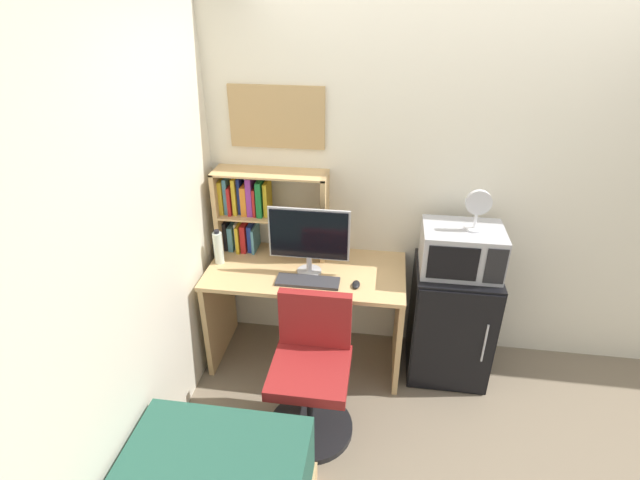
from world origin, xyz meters
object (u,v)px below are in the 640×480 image
(desk_fan, at_px, (478,207))
(monitor, at_px, (309,237))
(computer_mouse, at_px, (356,284))
(wall_corkboard, at_px, (277,117))
(water_bottle, at_px, (218,248))
(mini_fridge, at_px, (450,321))
(keyboard, at_px, (308,281))
(microwave, at_px, (461,250))
(desk_chair, at_px, (311,376))
(hutch_bookshelf, at_px, (256,209))

(desk_fan, bearing_deg, monitor, -176.21)
(computer_mouse, xyz_separation_m, wall_corkboard, (-0.59, 0.48, 0.93))
(computer_mouse, bearing_deg, water_bottle, 170.41)
(desk_fan, distance_m, wall_corkboard, 1.39)
(water_bottle, relative_size, mini_fridge, 0.30)
(keyboard, bearing_deg, computer_mouse, 0.77)
(keyboard, bearing_deg, monitor, 95.01)
(microwave, distance_m, wall_corkboard, 1.47)
(computer_mouse, distance_m, desk_chair, 0.63)
(hutch_bookshelf, relative_size, water_bottle, 3.09)
(hutch_bookshelf, height_order, wall_corkboard, wall_corkboard)
(water_bottle, height_order, microwave, microwave)
(desk_chair, bearing_deg, computer_mouse, 63.31)
(desk_fan, bearing_deg, mini_fridge, 177.53)
(keyboard, height_order, desk_fan, desk_fan)
(monitor, xyz_separation_m, mini_fridge, (0.98, 0.07, -0.62))
(monitor, bearing_deg, wall_corkboard, 126.78)
(water_bottle, xyz_separation_m, desk_chair, (0.74, -0.60, -0.50))
(desk_chair, bearing_deg, wall_corkboard, 111.70)
(mini_fridge, relative_size, desk_chair, 0.93)
(monitor, height_order, desk_fan, desk_fan)
(mini_fridge, distance_m, microwave, 0.57)
(keyboard, bearing_deg, desk_fan, 10.94)
(computer_mouse, distance_m, microwave, 0.71)
(desk_fan, height_order, wall_corkboard, wall_corkboard)
(microwave, relative_size, desk_fan, 1.89)
(hutch_bookshelf, xyz_separation_m, desk_fan, (1.45, -0.19, 0.19))
(monitor, relative_size, keyboard, 1.29)
(hutch_bookshelf, height_order, computer_mouse, hutch_bookshelf)
(keyboard, distance_m, wall_corkboard, 1.09)
(desk_fan, bearing_deg, water_bottle, -178.94)
(desk_chair, relative_size, wall_corkboard, 1.42)
(microwave, xyz_separation_m, desk_chair, (-0.87, -0.64, -0.59))
(computer_mouse, bearing_deg, desk_fan, 15.25)
(hutch_bookshelf, xyz_separation_m, keyboard, (0.43, -0.39, -0.31))
(desk_fan, bearing_deg, hutch_bookshelf, 172.55)
(computer_mouse, height_order, desk_chair, desk_chair)
(mini_fridge, distance_m, desk_fan, 0.87)
(hutch_bookshelf, distance_m, wall_corkboard, 0.65)
(monitor, height_order, keyboard, monitor)
(keyboard, xyz_separation_m, desk_fan, (1.02, 0.20, 0.50))
(water_bottle, bearing_deg, wall_corkboard, 39.94)
(hutch_bookshelf, distance_m, computer_mouse, 0.89)
(monitor, height_order, wall_corkboard, wall_corkboard)
(water_bottle, distance_m, mini_fridge, 1.68)
(microwave, xyz_separation_m, desk_fan, (0.06, -0.01, 0.30))
(keyboard, xyz_separation_m, desk_chair, (0.09, -0.44, -0.39))
(monitor, distance_m, mini_fridge, 1.16)
(water_bottle, xyz_separation_m, wall_corkboard, (0.37, 0.31, 0.83))
(computer_mouse, distance_m, mini_fridge, 0.78)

